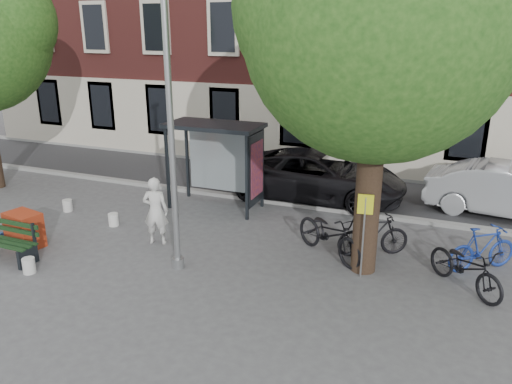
{
  "coord_description": "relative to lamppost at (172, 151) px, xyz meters",
  "views": [
    {
      "loc": [
        5.59,
        -9.03,
        5.33
      ],
      "look_at": [
        1.17,
        1.94,
        1.4
      ],
      "focal_mm": 35.0,
      "sensor_mm": 36.0,
      "label": 1
    }
  ],
  "objects": [
    {
      "name": "curb_far",
      "position": [
        0.0,
        9.0,
        -2.72
      ],
      "size": [
        40.0,
        0.25,
        0.12
      ],
      "primitive_type": "cube",
      "color": "gray",
      "rests_on": "ground"
    },
    {
      "name": "ground",
      "position": [
        0.0,
        0.0,
        -2.78
      ],
      "size": [
        90.0,
        90.0,
        0.0
      ],
      "primitive_type": "plane",
      "color": "#4C4C4F",
      "rests_on": "ground"
    },
    {
      "name": "bench",
      "position": [
        -4.07,
        -1.15,
        -2.36
      ],
      "size": [
        1.78,
        0.61,
        0.91
      ],
      "rotation": [
        0.0,
        0.0,
        -0.01
      ],
      "color": "#1E2328",
      "rests_on": "ground"
    },
    {
      "name": "bike_d",
      "position": [
        4.07,
        2.34,
        -2.25
      ],
      "size": [
        1.79,
        1.32,
        1.07
      ],
      "primitive_type": "imported",
      "rotation": [
        0.0,
        0.0,
        2.09
      ],
      "color": "black",
      "rests_on": "ground"
    },
    {
      "name": "car_dark",
      "position": [
        1.68,
        6.0,
        -2.01
      ],
      "size": [
        5.6,
        2.62,
        1.55
      ],
      "primitive_type": "imported",
      "rotation": [
        0.0,
        0.0,
        1.58
      ],
      "color": "black",
      "rests_on": "ground"
    },
    {
      "name": "bike_b",
      "position": [
        6.5,
        2.5,
        -2.25
      ],
      "size": [
        1.71,
        1.48,
        1.07
      ],
      "primitive_type": "imported",
      "rotation": [
        0.0,
        0.0,
        2.23
      ],
      "color": "#1B3696",
      "rests_on": "ground"
    },
    {
      "name": "tree_right",
      "position": [
        4.01,
        1.38,
        2.83
      ],
      "size": [
        5.76,
        5.6,
        8.2
      ],
      "color": "black",
      "rests_on": "ground"
    },
    {
      "name": "red_stand",
      "position": [
        -4.2,
        -0.41,
        -2.33
      ],
      "size": [
        1.01,
        0.77,
        0.9
      ],
      "primitive_type": "cube",
      "rotation": [
        0.0,
        0.0,
        -0.21
      ],
      "color": "#9F2F15",
      "rests_on": "ground"
    },
    {
      "name": "road",
      "position": [
        0.0,
        7.0,
        -2.78
      ],
      "size": [
        40.0,
        4.0,
        0.01
      ],
      "primitive_type": "cube",
      "color": "#28282B",
      "rests_on": "ground"
    },
    {
      "name": "bucket_c",
      "position": [
        -5.02,
        2.0,
        -2.6
      ],
      "size": [
        0.31,
        0.31,
        0.36
      ],
      "primitive_type": "cylinder",
      "rotation": [
        0.0,
        0.0,
        0.12
      ],
      "color": "silver",
      "rests_on": "ground"
    },
    {
      "name": "painter",
      "position": [
        -1.2,
        1.0,
        -1.9
      ],
      "size": [
        0.74,
        0.59,
        1.77
      ],
      "primitive_type": "imported",
      "rotation": [
        0.0,
        0.0,
        3.43
      ],
      "color": "silver",
      "rests_on": "ground"
    },
    {
      "name": "notice_sign",
      "position": [
        4.02,
        1.13,
        -1.37
      ],
      "size": [
        0.34,
        0.07,
        1.95
      ],
      "rotation": [
        0.0,
        0.0,
        0.12
      ],
      "color": "#9EA0A3",
      "rests_on": "ground"
    },
    {
      "name": "bike_a",
      "position": [
        3.1,
        1.89,
        -2.19
      ],
      "size": [
        2.3,
        1.97,
        1.19
      ],
      "primitive_type": "imported",
      "rotation": [
        0.0,
        0.0,
        0.94
      ],
      "color": "black",
      "rests_on": "ground"
    },
    {
      "name": "curb_near",
      "position": [
        0.0,
        5.0,
        -2.72
      ],
      "size": [
        40.0,
        0.25,
        0.12
      ],
      "primitive_type": "cube",
      "color": "gray",
      "rests_on": "ground"
    },
    {
      "name": "bus_shelter",
      "position": [
        -0.61,
        4.11,
        -0.87
      ],
      "size": [
        2.85,
        1.45,
        2.62
      ],
      "color": "#1E2328",
      "rests_on": "ground"
    },
    {
      "name": "bucket_a",
      "position": [
        -3.0,
        -1.5,
        -2.6
      ],
      "size": [
        0.32,
        0.32,
        0.36
      ],
      "primitive_type": "cylinder",
      "rotation": [
        0.0,
        0.0,
        -0.17
      ],
      "color": "silver",
      "rests_on": "ground"
    },
    {
      "name": "bucket_b",
      "position": [
        -3.0,
        1.56,
        -2.6
      ],
      "size": [
        0.35,
        0.35,
        0.36
      ],
      "primitive_type": "cylinder",
      "rotation": [
        0.0,
        0.0,
        -0.28
      ],
      "color": "silver",
      "rests_on": "ground"
    },
    {
      "name": "lamppost",
      "position": [
        0.0,
        0.0,
        0.0
      ],
      "size": [
        0.28,
        0.35,
        6.11
      ],
      "color": "#9EA0A3",
      "rests_on": "ground"
    },
    {
      "name": "car_silver",
      "position": [
        7.29,
        6.53,
        -2.02
      ],
      "size": [
        4.81,
        2.19,
        1.53
      ],
      "primitive_type": "imported",
      "rotation": [
        0.0,
        0.0,
        1.44
      ],
      "color": "#B0B3B8",
      "rests_on": "ground"
    },
    {
      "name": "bike_c",
      "position": [
        6.15,
        1.39,
        -2.26
      ],
      "size": [
        1.91,
        1.91,
        1.05
      ],
      "primitive_type": "imported",
      "rotation": [
        0.0,
        0.0,
        0.78
      ],
      "color": "black",
      "rests_on": "ground"
    }
  ]
}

